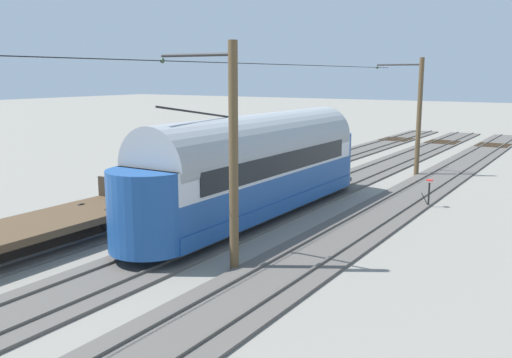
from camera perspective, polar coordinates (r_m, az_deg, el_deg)
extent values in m
plane|color=gray|center=(23.06, -0.13, -4.15)|extent=(220.00, 220.00, 0.00)
cube|color=#56514C|center=(21.24, 9.35, -5.45)|extent=(2.80, 80.00, 0.10)
cube|color=#59544C|center=(21.48, 7.58, -4.97)|extent=(0.07, 80.00, 0.08)
cube|color=#59544C|center=(20.96, 11.17, -5.47)|extent=(0.07, 80.00, 0.08)
cube|color=#382819|center=(51.81, 23.17, 3.33)|extent=(2.50, 0.24, 0.08)
cube|color=#382819|center=(51.17, 23.05, 3.26)|extent=(2.50, 0.24, 0.08)
cube|color=#382819|center=(50.54, 22.93, 3.18)|extent=(2.50, 0.24, 0.08)
cube|color=#382819|center=(49.90, 22.81, 3.11)|extent=(2.50, 0.24, 0.08)
cube|color=#382819|center=(49.26, 22.69, 3.03)|extent=(2.50, 0.24, 0.08)
cube|color=#56514C|center=(23.05, -0.13, -4.03)|extent=(2.80, 80.00, 0.10)
cube|color=#59544C|center=(23.40, -1.62, -3.58)|extent=(0.07, 80.00, 0.08)
cube|color=#59544C|center=(22.67, 1.41, -4.05)|extent=(0.07, 80.00, 0.08)
cube|color=#382819|center=(52.58, 18.75, 3.71)|extent=(2.50, 0.24, 0.08)
cube|color=#382819|center=(51.95, 18.58, 3.64)|extent=(2.50, 0.24, 0.08)
cube|color=#382819|center=(51.32, 18.41, 3.58)|extent=(2.50, 0.24, 0.08)
cube|color=#382819|center=(50.70, 18.23, 3.51)|extent=(2.50, 0.24, 0.08)
cube|color=#382819|center=(50.07, 18.05, 3.44)|extent=(2.50, 0.24, 0.08)
cube|color=#56514C|center=(25.40, -8.01, -2.76)|extent=(2.80, 80.00, 0.10)
cube|color=#59544C|center=(25.84, -9.24, -2.36)|extent=(0.07, 80.00, 0.08)
cube|color=#59544C|center=(24.94, -6.75, -2.77)|extent=(0.07, 80.00, 0.08)
cube|color=#382819|center=(53.66, 14.48, 4.06)|extent=(2.50, 0.24, 0.08)
cube|color=#382819|center=(53.04, 14.26, 4.00)|extent=(2.50, 0.24, 0.08)
cube|color=#382819|center=(52.42, 14.04, 3.94)|extent=(2.50, 0.24, 0.08)
cube|color=#382819|center=(51.81, 13.82, 3.87)|extent=(2.50, 0.24, 0.08)
cube|color=#382819|center=(51.19, 13.59, 3.80)|extent=(2.50, 0.24, 0.08)
cube|color=#1E4C93|center=(23.07, 0.16, -2.34)|extent=(2.65, 13.04, 0.55)
cube|color=#1E4C93|center=(22.92, 0.16, -0.51)|extent=(2.55, 13.04, 0.95)
cube|color=silver|center=(22.75, 0.16, 1.96)|extent=(2.55, 13.04, 1.05)
cylinder|color=#999EA3|center=(22.68, 0.16, 3.27)|extent=(2.65, 12.78, 2.65)
cylinder|color=#1E4C93|center=(28.51, 7.02, 2.10)|extent=(2.55, 2.55, 2.55)
cylinder|color=#1E4C93|center=(17.82, -10.88, -3.10)|extent=(2.55, 2.55, 2.55)
cube|color=black|center=(29.40, 8.01, 4.32)|extent=(1.63, 0.08, 0.36)
cube|color=black|center=(29.47, 8.02, 3.73)|extent=(1.73, 0.06, 0.80)
cube|color=black|center=(22.10, 3.01, 1.69)|extent=(0.04, 10.96, 0.80)
cube|color=black|center=(23.45, -2.54, 2.21)|extent=(0.04, 10.96, 0.80)
cylinder|color=silver|center=(29.68, 8.04, 1.92)|extent=(0.24, 0.06, 0.24)
cube|color=gray|center=(29.77, 7.95, 0.15)|extent=(1.94, 0.12, 0.20)
cylinder|color=black|center=(19.28, -6.08, 6.74)|extent=(0.07, 4.01, 0.64)
cylinder|color=black|center=(26.35, 6.27, -1.10)|extent=(0.10, 0.76, 0.76)
cylinder|color=black|center=(26.99, 3.53, -0.78)|extent=(0.10, 0.76, 0.76)
cylinder|color=black|center=(19.37, -4.56, -5.34)|extent=(0.10, 0.76, 0.76)
cylinder|color=black|center=(20.23, -7.85, -4.72)|extent=(0.10, 0.76, 0.76)
cube|color=#33281E|center=(22.82, -13.25, -1.04)|extent=(2.80, 0.10, 0.80)
cylinder|color=black|center=(21.44, -14.73, -3.98)|extent=(0.10, 0.84, 0.84)
cylinder|color=black|center=(22.48, -17.26, -3.44)|extent=(0.10, 0.84, 0.84)
cylinder|color=brown|center=(33.99, 16.22, 6.01)|extent=(0.28, 0.28, 6.82)
cylinder|color=#2D2D2D|center=(34.29, 14.32, 11.18)|extent=(2.64, 0.10, 0.10)
sphere|color=#334733|center=(34.71, 12.20, 11.01)|extent=(0.16, 0.16, 0.16)
cylinder|color=brown|center=(16.53, -2.29, 2.05)|extent=(0.28, 0.28, 6.82)
cylinder|color=#2D2D2D|center=(17.14, -6.11, 12.40)|extent=(2.64, 0.10, 0.10)
sphere|color=#334733|center=(17.97, -9.49, 11.75)|extent=(0.16, 0.16, 0.16)
cylinder|color=black|center=(34.29, 14.32, 11.18)|extent=(2.64, 0.02, 0.02)
cylinder|color=black|center=(26.30, 17.14, -1.56)|extent=(0.08, 0.08, 1.10)
cylinder|color=red|center=(26.18, 17.22, -0.12)|extent=(0.30, 0.30, 0.03)
cylinder|color=#262626|center=(26.39, 16.74, -1.94)|extent=(0.33, 0.04, 0.54)
cube|color=#382819|center=(31.35, -4.13, -0.07)|extent=(0.24, 2.40, 0.18)
cube|color=#382819|center=(31.52, -4.57, -0.02)|extent=(0.24, 2.40, 0.18)
cube|color=#382819|center=(31.70, -5.01, 0.03)|extent=(0.24, 2.40, 0.18)
cube|color=#382819|center=(31.73, -4.25, 0.38)|extent=(2.40, 0.24, 0.18)
cube|color=#382819|center=(31.49, -4.58, 0.30)|extent=(2.40, 0.24, 0.18)
cube|color=#382819|center=(31.25, -4.90, 0.22)|extent=(2.40, 0.24, 0.18)
cube|color=#382819|center=(31.28, -4.14, 0.57)|extent=(0.24, 2.40, 0.18)
cube|color=#382819|center=(31.46, -4.58, 0.62)|extent=(0.24, 2.40, 0.18)
cube|color=#382819|center=(31.63, -5.02, 0.67)|extent=(0.24, 2.40, 0.18)
cube|color=#B2A519|center=(38.33, 7.00, 2.29)|extent=(1.80, 0.60, 0.80)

